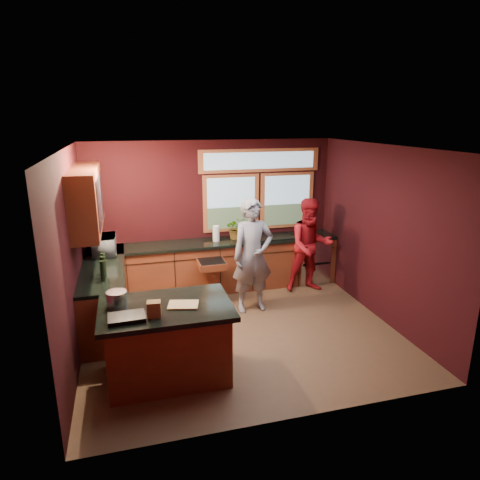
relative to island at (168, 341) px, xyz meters
name	(u,v)px	position (x,y,z in m)	size (l,w,h in m)	color
floor	(241,331)	(1.16, 0.87, -0.48)	(4.50, 4.50, 0.00)	brown
room_shell	(195,212)	(0.57, 1.19, 1.32)	(4.52, 4.02, 2.71)	black
back_counter	(227,264)	(1.36, 2.57, -0.01)	(4.50, 0.64, 0.93)	#5C2A15
left_counter	(105,294)	(-0.79, 1.72, -0.01)	(0.64, 2.30, 0.93)	#5C2A15
island	(168,341)	(0.00, 0.00, 0.00)	(1.55, 1.05, 0.95)	#5C2A15
person_grey	(253,256)	(1.54, 1.56, 0.46)	(0.68, 0.45, 1.87)	slate
person_red	(310,246)	(2.79, 2.08, 0.38)	(0.83, 0.65, 1.71)	#A7131B
microwave	(104,245)	(-0.76, 2.29, 0.60)	(0.55, 0.37, 0.31)	#999999
potted_plant	(236,228)	(1.54, 2.62, 0.65)	(0.36, 0.31, 0.40)	#999999
paper_towel	(216,234)	(1.16, 2.57, 0.59)	(0.12, 0.12, 0.28)	white
cutting_board	(183,305)	(0.20, -0.05, 0.48)	(0.35, 0.25, 0.02)	#A68555
stock_pot	(117,299)	(-0.55, 0.15, 0.56)	(0.24, 0.24, 0.18)	silver
paper_bag	(154,309)	(-0.15, -0.25, 0.56)	(0.15, 0.12, 0.18)	brown
black_tray	(127,318)	(-0.45, -0.25, 0.49)	(0.40, 0.28, 0.05)	black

